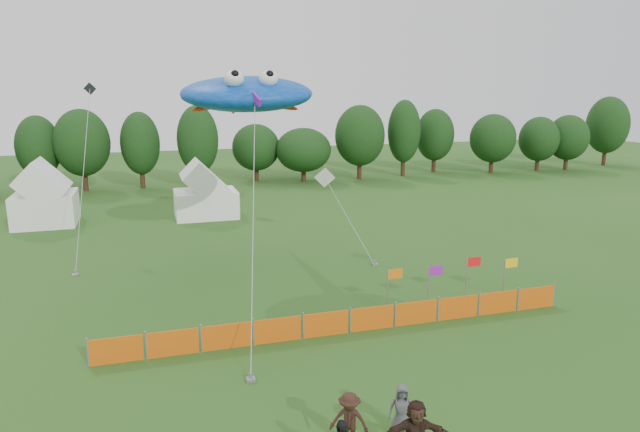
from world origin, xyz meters
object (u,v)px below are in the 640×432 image
object	(u,v)px
tent_right	(206,195)
spectator_e	(401,409)
stingray_kite	(246,94)
barrier_fence	(349,321)
tent_left	(45,199)
spectator_c	(349,421)

from	to	relation	value
tent_right	spectator_e	size ratio (longest dim) A/B	3.11
tent_right	stingray_kite	bearing A→B (deg)	-85.43
barrier_fence	spectator_e	world-z (taller)	spectator_e
tent_left	tent_right	bearing A→B (deg)	-4.27
barrier_fence	spectator_e	xyz separation A→B (m)	(-0.94, -6.99, 0.27)
tent_left	barrier_fence	xyz separation A→B (m)	(14.75, -24.33, -1.41)
tent_right	tent_left	bearing A→B (deg)	175.73
tent_right	spectator_c	bearing A→B (deg)	-88.76
tent_right	spectator_e	xyz separation A→B (m)	(2.35, -30.45, -0.93)
barrier_fence	stingray_kite	distance (m)	13.77
spectator_c	stingray_kite	bearing A→B (deg)	119.54
tent_left	tent_right	size ratio (longest dim) A/B	0.90
spectator_e	stingray_kite	bearing A→B (deg)	113.68
tent_left	spectator_e	distance (m)	34.24
barrier_fence	stingray_kite	xyz separation A→B (m)	(-2.23, 10.21, 8.97)
tent_right	spectator_e	distance (m)	30.56
stingray_kite	tent_right	bearing A→B (deg)	94.57
stingray_kite	tent_left	bearing A→B (deg)	131.58
tent_right	spectator_c	xyz separation A→B (m)	(0.66, -30.71, -0.85)
spectator_c	spectator_e	size ratio (longest dim) A/B	1.11
tent_left	barrier_fence	distance (m)	28.48
tent_left	barrier_fence	bearing A→B (deg)	-58.76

